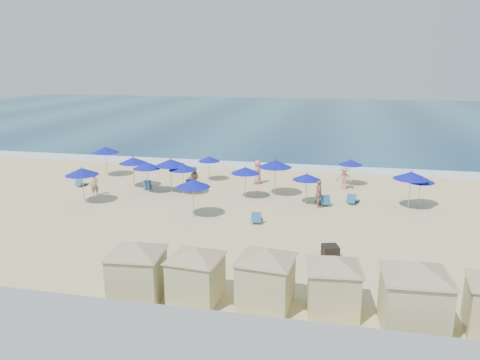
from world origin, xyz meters
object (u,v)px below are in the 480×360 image
(umbrella_9, at_px, (351,162))
(umbrella_5, at_px, (183,167))
(umbrella_0, at_px, (105,150))
(beachgoer_3, at_px, (344,178))
(cabana_1, at_px, (196,267))
(umbrella_6, at_px, (193,183))
(umbrella_12, at_px, (82,171))
(umbrella_1, at_px, (147,165))
(umbrella_10, at_px, (420,179))
(beachgoer_4, at_px, (258,172))
(umbrella_7, at_px, (245,170))
(umbrella_8, at_px, (275,164))
(beachgoer_0, at_px, (95,185))
(umbrella_2, at_px, (133,160))
(trash_bin, at_px, (330,253))
(cabana_2, at_px, (266,269))
(cabana_3, at_px, (334,277))
(cabana_4, at_px, (415,287))
(umbrella_4, at_px, (209,159))
(cabana_0, at_px, (137,263))
(umbrella_11, at_px, (411,175))
(umbrella_3, at_px, (171,162))
(beachgoer_1, at_px, (194,179))
(umbrella_13, at_px, (307,177))
(beachgoer_2, at_px, (319,194))

(umbrella_9, bearing_deg, umbrella_5, -156.64)
(umbrella_0, height_order, beachgoer_3, umbrella_0)
(cabana_1, height_order, umbrella_6, cabana_1)
(umbrella_5, height_order, umbrella_12, umbrella_12)
(umbrella_1, relative_size, umbrella_10, 1.11)
(cabana_1, xyz_separation_m, beachgoer_4, (-0.81, 18.73, -0.53))
(cabana_1, distance_m, umbrella_7, 14.63)
(umbrella_8, distance_m, beachgoer_0, 12.97)
(umbrella_2, bearing_deg, umbrella_6, -40.87)
(trash_bin, distance_m, cabana_2, 5.64)
(cabana_3, height_order, umbrella_6, cabana_3)
(beachgoer_0, bearing_deg, umbrella_9, -0.79)
(cabana_1, height_order, umbrella_0, umbrella_0)
(cabana_4, height_order, umbrella_12, cabana_4)
(umbrella_4, bearing_deg, cabana_0, -82.84)
(umbrella_1, relative_size, umbrella_7, 1.01)
(umbrella_11, xyz_separation_m, beachgoer_3, (-4.12, 4.02, -1.39))
(umbrella_4, distance_m, umbrella_9, 11.06)
(umbrella_0, height_order, umbrella_3, umbrella_3)
(cabana_2, relative_size, umbrella_7, 1.84)
(beachgoer_0, bearing_deg, cabana_2, -63.04)
(cabana_2, height_order, beachgoer_0, cabana_2)
(umbrella_3, bearing_deg, cabana_4, -46.08)
(cabana_1, xyz_separation_m, beachgoer_0, (-11.61, 13.02, -0.69))
(umbrella_5, bearing_deg, umbrella_2, 166.66)
(cabana_1, distance_m, beachgoer_1, 16.57)
(umbrella_3, distance_m, beachgoer_4, 7.02)
(umbrella_3, relative_size, umbrella_6, 1.06)
(umbrella_0, bearing_deg, umbrella_7, -17.32)
(umbrella_9, xyz_separation_m, umbrella_13, (-2.92, -5.68, 0.09))
(umbrella_10, distance_m, beachgoer_1, 15.76)
(umbrella_4, height_order, umbrella_11, umbrella_11)
(umbrella_1, distance_m, umbrella_7, 7.22)
(beachgoer_4, bearing_deg, umbrella_5, 126.71)
(cabana_2, height_order, umbrella_4, cabana_2)
(umbrella_4, bearing_deg, umbrella_10, -13.52)
(umbrella_5, height_order, beachgoer_0, umbrella_5)
(umbrella_1, height_order, beachgoer_4, umbrella_1)
(umbrella_4, distance_m, umbrella_11, 15.39)
(umbrella_1, xyz_separation_m, umbrella_4, (3.38, 4.42, -0.27))
(umbrella_9, bearing_deg, cabana_3, -92.60)
(umbrella_6, distance_m, beachgoer_2, 8.37)
(cabana_4, distance_m, umbrella_6, 15.47)
(trash_bin, xyz_separation_m, umbrella_2, (-14.97, 10.47, 1.74))
(umbrella_6, xyz_separation_m, beachgoer_2, (7.44, 3.62, -1.23))
(umbrella_8, height_order, beachgoer_4, umbrella_8)
(trash_bin, distance_m, umbrella_11, 10.55)
(trash_bin, height_order, umbrella_1, umbrella_1)
(cabana_2, xyz_separation_m, beachgoer_3, (3.02, 18.23, -0.67))
(cabana_3, height_order, umbrella_3, umbrella_3)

